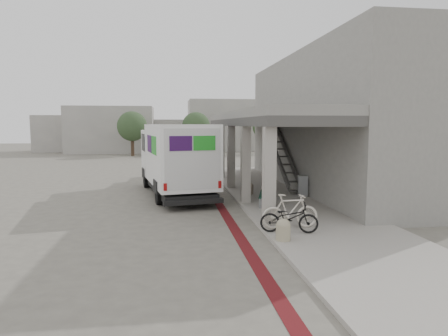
{
  "coord_description": "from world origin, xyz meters",
  "views": [
    {
      "loc": [
        -1.07,
        -15.92,
        3.4
      ],
      "look_at": [
        1.16,
        0.36,
        1.6
      ],
      "focal_mm": 32.0,
      "sensor_mm": 36.0,
      "label": 1
    }
  ],
  "objects": [
    {
      "name": "tree_right",
      "position": [
        10.0,
        29.0,
        3.18
      ],
      "size": [
        3.2,
        3.2,
        4.8
      ],
      "color": "#38281C",
      "rests_on": "ground"
    },
    {
      "name": "bollard_far",
      "position": [
        2.66,
        2.41,
        0.39
      ],
      "size": [
        0.37,
        0.37,
        0.55
      ],
      "color": "gray",
      "rests_on": "sidewalk"
    },
    {
      "name": "sidewalk",
      "position": [
        4.0,
        0.0,
        0.06
      ],
      "size": [
        4.4,
        28.0,
        0.12
      ],
      "primitive_type": "cube",
      "color": "gray",
      "rests_on": "ground"
    },
    {
      "name": "distant_backdrop",
      "position": [
        -2.84,
        35.89,
        2.7
      ],
      "size": [
        28.0,
        10.0,
        6.5
      ],
      "color": "gray",
      "rests_on": "ground"
    },
    {
      "name": "utility_cabinet",
      "position": [
        5.0,
        1.59,
        0.59
      ],
      "size": [
        0.54,
        0.65,
        0.95
      ],
      "primitive_type": "cube",
      "rotation": [
        0.0,
        0.0,
        -0.23
      ],
      "color": "gray",
      "rests_on": "sidewalk"
    },
    {
      "name": "tree_mid",
      "position": [
        2.0,
        30.0,
        3.18
      ],
      "size": [
        3.2,
        3.2,
        4.8
      ],
      "color": "#38281C",
      "rests_on": "ground"
    },
    {
      "name": "bike_lane_stripe",
      "position": [
        1.0,
        2.0,
        0.01
      ],
      "size": [
        0.35,
        40.0,
        0.01
      ],
      "primitive_type": "cube",
      "color": "#531014",
      "rests_on": "ground"
    },
    {
      "name": "bicycle_black",
      "position": [
        2.5,
        -4.44,
        0.58
      ],
      "size": [
        1.85,
        1.03,
        0.92
      ],
      "primitive_type": "imported",
      "rotation": [
        0.0,
        0.0,
        1.32
      ],
      "color": "black",
      "rests_on": "sidewalk"
    },
    {
      "name": "tree_left",
      "position": [
        -5.0,
        28.0,
        3.18
      ],
      "size": [
        3.2,
        3.2,
        4.8
      ],
      "color": "#38281C",
      "rests_on": "ground"
    },
    {
      "name": "bollard_near",
      "position": [
        2.1,
        -5.19,
        0.43
      ],
      "size": [
        0.42,
        0.42,
        0.63
      ],
      "color": "tan",
      "rests_on": "sidewalk"
    },
    {
      "name": "transit_building",
      "position": [
        6.83,
        4.5,
        3.4
      ],
      "size": [
        7.6,
        17.0,
        7.0
      ],
      "color": "gray",
      "rests_on": "ground"
    },
    {
      "name": "bench",
      "position": [
        2.79,
        -0.12,
        0.44
      ],
      "size": [
        0.92,
        1.96,
        0.45
      ],
      "rotation": [
        0.0,
        0.0,
        -0.28
      ],
      "color": "slate",
      "rests_on": "sidewalk"
    },
    {
      "name": "bicycle_cream",
      "position": [
        2.68,
        -3.94,
        0.67
      ],
      "size": [
        1.86,
        0.58,
        1.11
      ],
      "primitive_type": "imported",
      "rotation": [
        0.0,
        0.0,
        1.61
      ],
      "color": "silver",
      "rests_on": "sidewalk"
    },
    {
      "name": "ground",
      "position": [
        0.0,
        0.0,
        0.0
      ],
      "size": [
        120.0,
        120.0,
        0.0
      ],
      "primitive_type": "plane",
      "color": "#605B53",
      "rests_on": "ground"
    },
    {
      "name": "fedex_truck",
      "position": [
        -0.78,
        3.31,
        1.81
      ],
      "size": [
        3.69,
        8.26,
        3.4
      ],
      "rotation": [
        0.0,
        0.0,
        0.17
      ],
      "color": "black",
      "rests_on": "ground"
    }
  ]
}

